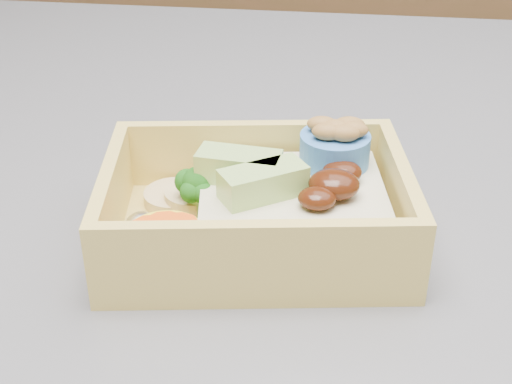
# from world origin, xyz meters

# --- Properties ---
(bento_box) EXTENTS (0.18, 0.14, 0.06)m
(bento_box) POSITION_xyz_m (0.05, -0.12, 0.94)
(bento_box) COLOR #E0C25C
(bento_box) RESTS_ON island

